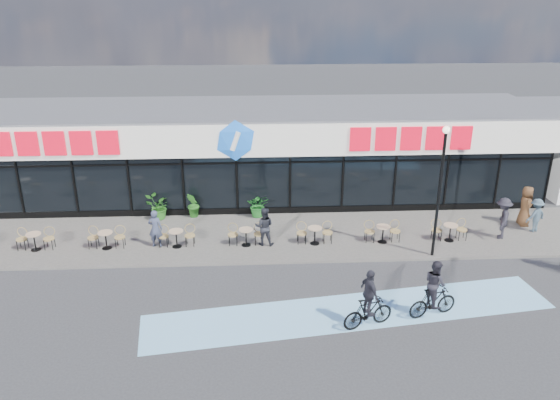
% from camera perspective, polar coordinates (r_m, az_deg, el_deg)
% --- Properties ---
extents(ground, '(120.00, 120.00, 0.00)m').
position_cam_1_polar(ground, '(20.06, -4.83, -9.54)').
color(ground, '#28282B').
rests_on(ground, ground).
extents(sidewalk, '(44.00, 5.00, 0.10)m').
position_cam_1_polar(sidewalk, '(24.00, -4.54, -3.88)').
color(sidewalk, '#56524C').
rests_on(sidewalk, ground).
extents(bike_lane, '(14.17, 4.13, 0.01)m').
position_cam_1_polar(bike_lane, '(19.04, 7.41, -11.49)').
color(bike_lane, '#6DA7CF').
rests_on(bike_lane, ground).
extents(building, '(30.60, 6.57, 4.75)m').
position_cam_1_polar(building, '(28.26, -4.43, 5.08)').
color(building, black).
rests_on(building, ground).
extents(lamp_post, '(0.28, 0.28, 5.35)m').
position_cam_1_polar(lamp_post, '(21.93, 16.42, 1.85)').
color(lamp_post, black).
rests_on(lamp_post, sidewalk).
extents(bistro_set_1, '(1.54, 0.62, 0.90)m').
position_cam_1_polar(bistro_set_1, '(24.74, -24.21, -3.74)').
color(bistro_set_1, '#9E7E65').
rests_on(bistro_set_1, sidewalk).
extents(bistro_set_2, '(1.54, 0.62, 0.90)m').
position_cam_1_polar(bistro_set_2, '(23.83, -17.69, -3.75)').
color(bistro_set_2, '#9E7E65').
rests_on(bistro_set_2, sidewalk).
extents(bistro_set_3, '(1.54, 0.62, 0.90)m').
position_cam_1_polar(bistro_set_3, '(23.25, -10.75, -3.71)').
color(bistro_set_3, '#9E7E65').
rests_on(bistro_set_3, sidewalk).
extents(bistro_set_4, '(1.54, 0.62, 0.90)m').
position_cam_1_polar(bistro_set_4, '(23.02, -3.57, -3.61)').
color(bistro_set_4, '#9E7E65').
rests_on(bistro_set_4, sidewalk).
extents(bistro_set_5, '(1.54, 0.62, 0.90)m').
position_cam_1_polar(bistro_set_5, '(23.16, 3.64, -3.45)').
color(bistro_set_5, '#9E7E65').
rests_on(bistro_set_5, sidewalk).
extents(bistro_set_6, '(1.54, 0.62, 0.90)m').
position_cam_1_polar(bistro_set_6, '(23.65, 10.65, -3.25)').
color(bistro_set_6, '#9E7E65').
rests_on(bistro_set_6, sidewalk).
extents(bistro_set_7, '(1.54, 0.62, 0.90)m').
position_cam_1_polar(bistro_set_7, '(24.48, 17.28, -3.01)').
color(bistro_set_7, '#9E7E65').
rests_on(bistro_set_7, sidewalk).
extents(potted_plant_left, '(1.38, 1.34, 1.17)m').
position_cam_1_polar(potted_plant_left, '(25.99, -12.62, -0.77)').
color(potted_plant_left, '#25621C').
rests_on(potted_plant_left, sidewalk).
extents(potted_plant_mid, '(0.69, 0.79, 1.23)m').
position_cam_1_polar(potted_plant_mid, '(25.88, -9.02, -0.52)').
color(potted_plant_mid, '#225F1B').
rests_on(potted_plant_mid, sidewalk).
extents(potted_plant_right, '(1.06, 0.93, 1.13)m').
position_cam_1_polar(potted_plant_right, '(25.70, -2.28, -0.54)').
color(potted_plant_right, '#19581D').
rests_on(potted_plant_right, sidewalk).
extents(patron_left, '(0.65, 0.48, 1.64)m').
position_cam_1_polar(patron_left, '(23.23, -12.89, -2.92)').
color(patron_left, '#31374D').
rests_on(patron_left, sidewalk).
extents(patron_right, '(0.88, 0.73, 1.66)m').
position_cam_1_polar(patron_right, '(22.81, -1.67, -2.78)').
color(patron_right, black).
rests_on(patron_right, sidewalk).
extents(pedestrian_a, '(1.10, 1.36, 1.83)m').
position_cam_1_polar(pedestrian_a, '(25.25, 22.23, -1.78)').
color(pedestrian_a, black).
rests_on(pedestrian_a, sidewalk).
extents(pedestrian_b, '(0.79, 1.02, 1.86)m').
position_cam_1_polar(pedestrian_b, '(27.02, 24.27, -0.57)').
color(pedestrian_b, '#452B18').
rests_on(pedestrian_b, sidewalk).
extents(pedestrian_c, '(1.13, 0.89, 1.53)m').
position_cam_1_polar(pedestrian_c, '(26.58, 25.16, -1.45)').
color(pedestrian_c, '#33434F').
rests_on(pedestrian_c, sidewalk).
extents(cyclist_a, '(1.83, 0.97, 2.06)m').
position_cam_1_polar(cyclist_a, '(18.94, 15.77, -9.38)').
color(cyclist_a, black).
rests_on(cyclist_a, ground).
extents(cyclist_c, '(1.83, 1.04, 2.06)m').
position_cam_1_polar(cyclist_c, '(17.96, 9.24, -10.78)').
color(cyclist_c, black).
rests_on(cyclist_c, ground).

